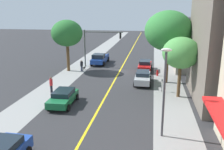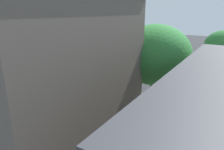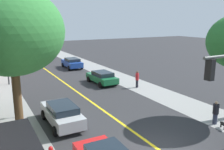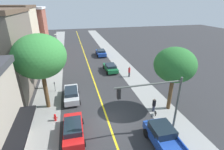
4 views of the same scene
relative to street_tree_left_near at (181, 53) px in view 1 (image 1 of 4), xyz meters
name	(u,v)px [view 1 (image 1 of 4)]	position (x,y,z in m)	size (l,w,h in m)	color
ground_plane	(119,72)	(7.42, -9.63, -4.57)	(140.00, 140.00, 0.00)	#2D2D30
sidewalk_left	(166,73)	(0.78, -9.63, -4.57)	(3.43, 126.00, 0.01)	gray
sidewalk_right	(75,70)	(14.06, -9.63, -4.57)	(3.43, 126.00, 0.01)	gray
road_centerline_stripe	(119,72)	(7.42, -9.63, -4.57)	(0.20, 126.00, 0.00)	yellow
pale_office_building	(217,45)	(-6.24, -12.46, -0.75)	(13.05, 7.43, 7.62)	#A39989
street_tree_left_near	(181,53)	(0.00, 0.00, 0.00)	(3.70, 3.70, 6.17)	brown
street_tree_right_corner	(168,31)	(1.06, -5.13, 1.70)	(5.59, 5.59, 8.68)	brown
street_tree_left_far	(67,33)	(14.88, -8.94, 0.87)	(4.42, 4.42, 7.35)	brown
fire_hydrant	(157,73)	(2.02, -8.10, -4.16)	(0.44, 0.24, 0.83)	red
parking_meter	(162,83)	(1.64, -1.39, -3.63)	(0.12, 0.18, 1.43)	#4C4C51
traffic_light_mast	(97,41)	(11.25, -12.40, -0.60)	(6.09, 0.32, 5.70)	#474C47
street_lamp	(165,83)	(1.90, 8.71, -0.65)	(0.70, 0.36, 6.33)	#38383D
red_sedan_left_curb	(145,65)	(3.83, -10.85, -3.79)	(2.07, 4.52, 1.49)	red
silver_sedan_left_curb	(143,77)	(3.85, -4.12, -3.78)	(1.98, 4.53, 1.47)	#B7BABF
green_sedan_right_curb	(63,97)	(10.95, 4.06, -3.83)	(2.17, 4.39, 1.38)	#196638
blue_pickup_truck	(100,59)	(11.33, -14.32, -3.68)	(2.33, 5.75, 1.77)	#1E429E
pedestrian_black_shirt	(82,65)	(12.91, -9.05, -3.73)	(0.40, 0.40, 1.61)	#33384C
pedestrian_red_shirt	(51,84)	(13.44, 0.91, -3.63)	(0.34, 0.34, 1.77)	black
small_dog	(84,68)	(12.75, -9.82, -4.24)	(0.41, 0.67, 0.50)	black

